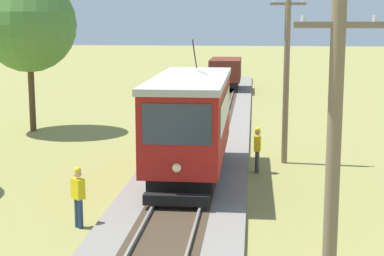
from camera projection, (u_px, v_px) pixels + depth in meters
red_tram at (190, 121)px, 22.46m from camera, size 2.60×8.54×4.79m
freight_car at (226, 72)px, 49.89m from camera, size 2.40×5.20×2.31m
utility_pole_near_tram at (333, 174)px, 10.11m from camera, size 1.40×0.30×6.59m
utility_pole_mid at (286, 72)px, 24.88m from camera, size 1.40×0.26×7.31m
gravel_pile at (182, 76)px, 55.92m from camera, size 2.06×2.06×1.40m
track_worker at (78, 194)px, 17.51m from camera, size 0.44×0.43×1.78m
second_worker at (257, 148)px, 23.77m from camera, size 0.28×0.40×1.78m
tree_left_near at (29, 25)px, 31.72m from camera, size 4.88×4.88×7.99m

